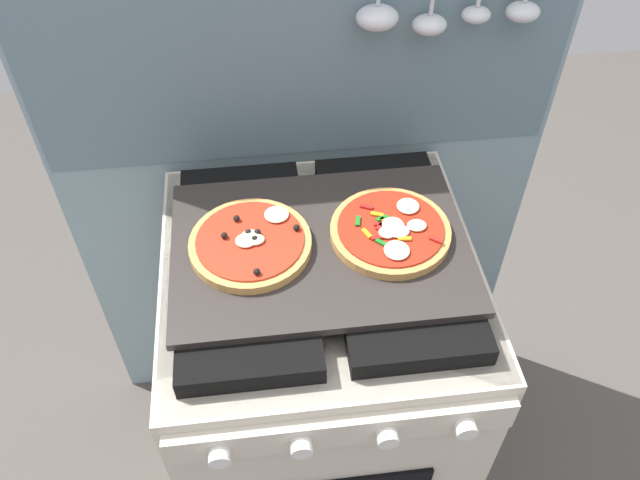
{
  "coord_description": "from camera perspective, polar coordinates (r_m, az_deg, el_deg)",
  "views": [
    {
      "loc": [
        -0.1,
        -0.79,
        1.78
      ],
      "look_at": [
        0.0,
        0.0,
        0.93
      ],
      "focal_mm": 36.41,
      "sensor_mm": 36.0,
      "label": 1
    }
  ],
  "objects": [
    {
      "name": "ground_plane",
      "position": [
        1.95,
        0.0,
        -18.9
      ],
      "size": [
        4.0,
        4.0,
        0.0
      ],
      "primitive_type": "plane",
      "color": "#4C4742"
    },
    {
      "name": "kitchen_backsplash",
      "position": [
        1.51,
        -1.42,
        5.67
      ],
      "size": [
        1.1,
        0.09,
        1.55
      ],
      "color": "#7A939E",
      "rests_on": "ground_plane"
    },
    {
      "name": "stove",
      "position": [
        1.55,
        0.01,
        -12.13
      ],
      "size": [
        0.6,
        0.64,
        0.9
      ],
      "color": "beige",
      "rests_on": "ground_plane"
    },
    {
      "name": "baking_tray",
      "position": [
        1.18,
        0.0,
        -0.59
      ],
      "size": [
        0.54,
        0.38,
        0.02
      ],
      "primitive_type": "cube",
      "color": "#2D2826",
      "rests_on": "stove"
    },
    {
      "name": "pizza_left",
      "position": [
        1.17,
        -6.07,
        -0.21
      ],
      "size": [
        0.22,
        0.22,
        0.03
      ],
      "color": "tan",
      "rests_on": "baking_tray"
    },
    {
      "name": "pizza_right",
      "position": [
        1.19,
        6.26,
        0.81
      ],
      "size": [
        0.22,
        0.22,
        0.03
      ],
      "color": "#C18947",
      "rests_on": "baking_tray"
    }
  ]
}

